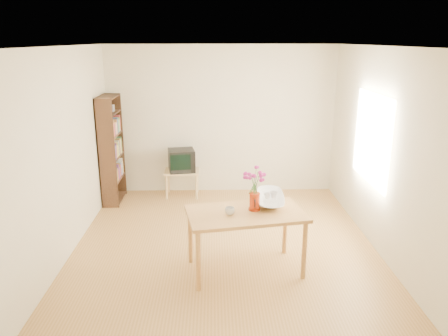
{
  "coord_description": "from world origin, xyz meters",
  "views": [
    {
      "loc": [
        -0.14,
        -5.37,
        2.68
      ],
      "look_at": [
        0.0,
        0.3,
        1.0
      ],
      "focal_mm": 35.0,
      "sensor_mm": 36.0,
      "label": 1
    }
  ],
  "objects_px": {
    "table": "(246,219)",
    "television": "(182,160)",
    "pitcher": "(254,202)",
    "bowl": "(271,183)",
    "mug": "(230,211)"
  },
  "relations": [
    {
      "from": "pitcher",
      "to": "bowl",
      "type": "height_order",
      "value": "bowl"
    },
    {
      "from": "mug",
      "to": "television",
      "type": "height_order",
      "value": "television"
    },
    {
      "from": "table",
      "to": "television",
      "type": "height_order",
      "value": "television"
    },
    {
      "from": "table",
      "to": "pitcher",
      "type": "relative_size",
      "value": 6.79
    },
    {
      "from": "bowl",
      "to": "pitcher",
      "type": "bearing_deg",
      "value": -130.68
    },
    {
      "from": "table",
      "to": "television",
      "type": "relative_size",
      "value": 2.93
    },
    {
      "from": "pitcher",
      "to": "mug",
      "type": "relative_size",
      "value": 1.95
    },
    {
      "from": "pitcher",
      "to": "bowl",
      "type": "distance_m",
      "value": 0.37
    },
    {
      "from": "mug",
      "to": "bowl",
      "type": "distance_m",
      "value": 0.68
    },
    {
      "from": "pitcher",
      "to": "television",
      "type": "bearing_deg",
      "value": 114.94
    },
    {
      "from": "table",
      "to": "mug",
      "type": "bearing_deg",
      "value": -170.04
    },
    {
      "from": "table",
      "to": "bowl",
      "type": "distance_m",
      "value": 0.56
    },
    {
      "from": "pitcher",
      "to": "bowl",
      "type": "relative_size",
      "value": 0.43
    },
    {
      "from": "television",
      "to": "table",
      "type": "bearing_deg",
      "value": -80.45
    },
    {
      "from": "pitcher",
      "to": "mug",
      "type": "bearing_deg",
      "value": -151.56
    }
  ]
}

